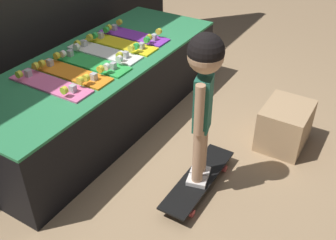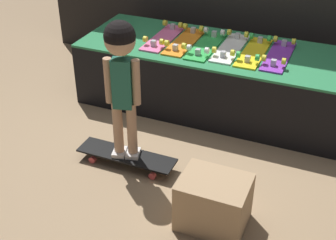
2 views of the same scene
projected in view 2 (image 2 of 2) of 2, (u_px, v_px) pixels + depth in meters
ground_plane at (196, 133)px, 3.93m from camera, size 16.00×16.00×0.00m
display_rack at (217, 78)px, 4.17m from camera, size 2.40×0.89×0.58m
skateboard_pink_on_rack at (164, 37)px, 4.18m from camera, size 0.19×0.65×0.09m
skateboard_orange_on_rack at (185, 41)px, 4.10m from camera, size 0.19×0.65×0.09m
skateboard_green_on_rack at (206, 45)px, 4.03m from camera, size 0.19×0.65×0.09m
skateboard_white_on_rack at (231, 47)px, 3.99m from camera, size 0.19×0.65×0.09m
skateboard_yellow_on_rack at (254, 51)px, 3.91m from camera, size 0.19×0.65×0.09m
skateboard_purple_on_rack at (279, 55)px, 3.85m from camera, size 0.19×0.65×0.09m
skateboard_on_floor at (127, 156)px, 3.53m from camera, size 0.76×0.20×0.09m
child at (121, 66)px, 3.13m from camera, size 0.25×0.21×1.05m
storage_box at (214, 202)px, 2.95m from camera, size 0.43×0.34×0.34m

